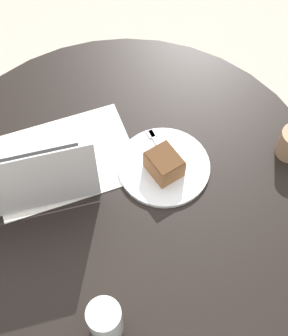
# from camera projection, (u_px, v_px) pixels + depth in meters

# --- Properties ---
(ground_plane) EXTENTS (12.00, 12.00, 0.00)m
(ground_plane) POSITION_uv_depth(u_px,v_px,m) (131.00, 274.00, 1.97)
(ground_plane) COLOR #B7AD9E
(dining_table) EXTENTS (1.16, 1.16, 0.77)m
(dining_table) POSITION_uv_depth(u_px,v_px,m) (126.00, 210.00, 1.45)
(dining_table) COLOR black
(dining_table) RESTS_ON ground_plane
(paper_document) EXTENTS (0.44, 0.35, 0.00)m
(paper_document) POSITION_uv_depth(u_px,v_px,m) (64.00, 159.00, 1.36)
(paper_document) COLOR white
(paper_document) RESTS_ON dining_table
(plate) EXTENTS (0.26, 0.26, 0.01)m
(plate) POSITION_uv_depth(u_px,v_px,m) (164.00, 166.00, 1.34)
(plate) COLOR silver
(plate) RESTS_ON dining_table
(cake_slice) EXTENTS (0.11, 0.12, 0.07)m
(cake_slice) POSITION_uv_depth(u_px,v_px,m) (164.00, 164.00, 1.29)
(cake_slice) COLOR brown
(cake_slice) RESTS_ON plate
(fork) EXTENTS (0.06, 0.17, 0.00)m
(fork) POSITION_uv_depth(u_px,v_px,m) (159.00, 147.00, 1.36)
(fork) COLOR silver
(fork) RESTS_ON plate
(water_glass) EXTENTS (0.08, 0.08, 0.13)m
(water_glass) POSITION_uv_depth(u_px,v_px,m) (105.00, 321.00, 1.05)
(water_glass) COLOR silver
(water_glass) RESTS_ON dining_table
(laptop) EXTENTS (0.36, 0.24, 0.25)m
(laptop) POSITION_uv_depth(u_px,v_px,m) (31.00, 176.00, 1.27)
(laptop) COLOR silver
(laptop) RESTS_ON dining_table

